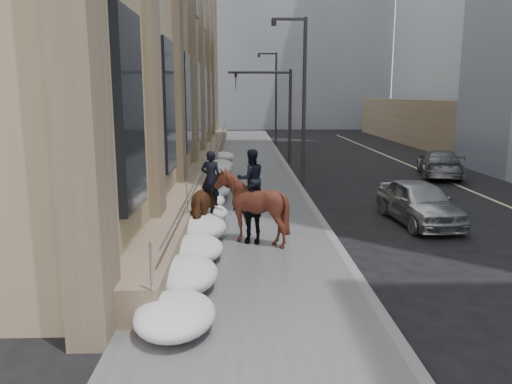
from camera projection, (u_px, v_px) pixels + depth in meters
ground at (249, 293)px, 11.22m from camera, size 140.00×140.00×0.00m
sidewalk at (246, 199)px, 21.02m from camera, size 5.00×80.00×0.12m
curb at (307, 199)px, 21.10m from camera, size 0.24×80.00×0.12m
lane_line at (491, 199)px, 21.33m from camera, size 0.15×70.00×0.01m
limestone_building at (153, 16)px, 28.96m from camera, size 6.10×44.00×18.00m
bg_building_mid at (272, 23)px, 67.53m from camera, size 30.00×12.00×28.00m
bg_building_far at (205, 59)px, 79.78m from camera, size 24.00×12.00×20.00m
streetlight_mid at (301, 91)px, 24.16m from camera, size 1.71×0.24×8.00m
streetlight_far at (274, 93)px, 43.78m from camera, size 1.71×0.24×8.00m
traffic_signal at (276, 101)px, 32.10m from camera, size 4.10×0.22×6.00m
snow_bank at (209, 199)px, 19.05m from camera, size 1.70×18.10×0.76m
mounted_horse_left at (210, 202)px, 15.52m from camera, size 1.25×2.27×2.58m
mounted_horse_right at (251, 203)px, 14.50m from camera, size 2.24×2.38×2.73m
pedestrian at (252, 210)px, 14.51m from camera, size 1.21×0.69×1.94m
car_silver at (419, 202)px, 17.20m from camera, size 2.14×4.58×1.51m
car_grey at (440, 164)px, 26.99m from camera, size 3.33×5.43×1.47m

